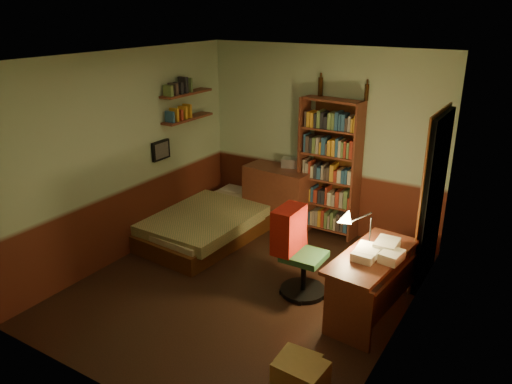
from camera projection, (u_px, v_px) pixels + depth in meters
The scene contains 24 objects.
floor at pixel (245, 287), 5.83m from camera, with size 3.50×4.00×0.02m, color black.
ceiling at pixel (243, 56), 4.91m from camera, with size 3.50×4.00×0.02m, color silver.
wall_back at pixel (322, 141), 6.97m from camera, with size 3.50×0.02×2.60m, color #96AC8B.
wall_left at pixel (126, 157), 6.23m from camera, with size 0.02×4.00×2.60m, color #96AC8B.
wall_right at pixel (407, 215), 4.50m from camera, with size 0.02×4.00×2.60m, color #96AC8B.
wall_front at pixel (99, 257), 3.76m from camera, with size 3.50×0.02×2.60m, color #96AC8B.
doorway at pixel (433, 200), 5.66m from camera, with size 0.06×0.90×2.00m, color black.
door_trim at pixel (430, 200), 5.68m from camera, with size 0.02×0.98×2.08m, color #44210D.
bed at pixel (213, 213), 7.05m from camera, with size 1.15×2.16×0.64m, color #748351.
dresser at pixel (279, 196), 7.34m from camera, with size 0.99×0.50×0.88m, color #5E2A1C.
mini_stereo at pixel (290, 163), 7.21m from camera, with size 0.24×0.18×0.13m, color #B2B2B7.
bookshelf at pixel (329, 169), 6.86m from camera, with size 0.83×0.26×1.93m, color #5E2A1C.
bottle_left at pixel (320, 87), 6.68m from camera, with size 0.07×0.07×0.25m, color black.
bottle_right at pixel (367, 92), 6.37m from camera, with size 0.06×0.06×0.21m, color black.
desk at pixel (370, 283), 5.23m from camera, with size 0.53×1.28×0.68m, color #5E2A1C.
paper_stack at pixel (392, 256), 4.96m from camera, with size 0.19×0.26×0.10m, color silver.
desk_lamp at pixel (371, 220), 5.14m from camera, with size 0.19×0.19×0.65m, color black.
office_chair at pixel (304, 256), 5.53m from camera, with size 0.48×0.42×0.96m, color #2A5630.
red_jacket at pixel (290, 198), 5.14m from camera, with size 0.24×0.44×0.52m, color #B21D15.
wall_shelf_lower at pixel (188, 119), 6.94m from camera, with size 0.20×0.90×0.03m, color #5E2A1C.
wall_shelf_upper at pixel (187, 93), 6.82m from camera, with size 0.20×0.90×0.03m, color #5E2A1C.
framed_picture at pixel (161, 150), 6.71m from camera, with size 0.04×0.32×0.26m, color black.
cardboard_box_a at pixel (301, 378), 4.17m from camera, with size 0.41×0.33×0.31m, color olive.
cardboard_box_b at pixel (298, 369), 4.33m from camera, with size 0.35×0.29×0.25m, color olive.
Camera 1 is at (2.76, -4.24, 3.08)m, focal length 35.00 mm.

